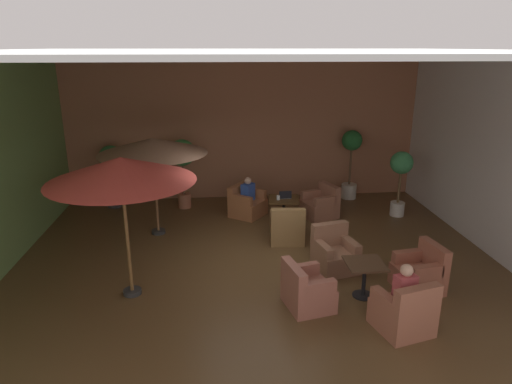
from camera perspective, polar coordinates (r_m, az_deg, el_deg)
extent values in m
cube|color=brown|center=(9.37, 0.25, -9.05)|extent=(9.97, 8.98, 0.02)
cube|color=#9C6245|center=(12.99, -1.57, 8.12)|extent=(9.97, 0.08, 4.09)
cube|color=silver|center=(10.33, 28.76, 3.42)|extent=(0.08, 8.98, 4.09)
cube|color=silver|center=(8.37, 0.28, 17.11)|extent=(9.97, 8.98, 0.06)
cylinder|color=black|center=(11.44, 3.44, -3.85)|extent=(0.41, 0.41, 0.02)
cylinder|color=black|center=(11.33, 3.47, -2.47)|extent=(0.07, 0.07, 0.61)
cube|color=#4A3218|center=(11.23, 3.50, -0.92)|extent=(0.79, 0.79, 0.03)
cube|color=#9C624A|center=(11.90, 7.86, -2.14)|extent=(1.00, 1.00, 0.41)
cube|color=#9C624A|center=(11.93, 9.14, -0.03)|extent=(0.44, 0.78, 0.42)
cube|color=#9C624A|center=(11.52, 8.62, -1.16)|extent=(0.61, 0.35, 0.22)
cube|color=#9C624A|center=(12.02, 6.91, -0.29)|extent=(0.61, 0.35, 0.22)
cube|color=#A25F39|center=(11.86, -1.02, -2.00)|extent=(1.07, 1.09, 0.41)
cube|color=#A25F39|center=(11.88, -2.20, 0.04)|extent=(0.61, 0.75, 0.38)
cube|color=#A25F39|center=(12.01, 0.01, -0.13)|extent=(0.54, 0.44, 0.23)
cube|color=#A25F39|center=(11.47, -1.77, -1.02)|extent=(0.54, 0.44, 0.23)
cube|color=olive|center=(10.40, 3.85, -4.98)|extent=(0.80, 0.85, 0.41)
cube|color=olive|center=(9.95, 4.04, -3.37)|extent=(0.75, 0.23, 0.46)
cube|color=olive|center=(10.30, 2.16, -3.29)|extent=(0.18, 0.63, 0.22)
cube|color=olive|center=(10.35, 5.57, -3.27)|extent=(0.18, 0.63, 0.22)
cylinder|color=black|center=(8.49, 13.18, -12.43)|extent=(0.37, 0.37, 0.02)
cylinder|color=black|center=(8.35, 13.32, -10.69)|extent=(0.07, 0.07, 0.61)
cube|color=#4D3422|center=(8.20, 13.48, -8.70)|extent=(0.66, 0.66, 0.03)
cube|color=#9F5B49|center=(7.95, 6.56, -12.68)|extent=(0.87, 0.92, 0.41)
cube|color=#9F5B49|center=(7.65, 4.73, -10.46)|extent=(0.33, 0.79, 0.39)
cube|color=#9F5B49|center=(8.06, 5.94, -9.64)|extent=(0.58, 0.26, 0.21)
cube|color=#9F5B49|center=(7.56, 7.95, -11.73)|extent=(0.58, 0.26, 0.21)
cube|color=#9E5C44|center=(7.67, 17.71, -14.64)|extent=(0.93, 0.94, 0.43)
cube|color=#9E5C44|center=(7.25, 19.51, -12.77)|extent=(0.77, 0.36, 0.46)
cube|color=#9E5C44|center=(7.37, 15.85, -12.96)|extent=(0.31, 0.62, 0.21)
cube|color=#9E5C44|center=(7.71, 19.53, -11.91)|extent=(0.31, 0.62, 0.21)
cube|color=#9E5740|center=(8.90, 19.47, -10.18)|extent=(0.84, 0.87, 0.40)
cube|color=#9E5740|center=(8.87, 21.33, -7.42)|extent=(0.28, 0.79, 0.45)
cube|color=#9E5740|center=(8.51, 20.57, -9.27)|extent=(0.59, 0.24, 0.22)
cube|color=#9E5740|center=(8.97, 18.40, -7.62)|extent=(0.59, 0.24, 0.22)
cube|color=#8F6047|center=(9.21, 9.88, -8.37)|extent=(0.90, 0.92, 0.41)
cube|color=#8F6047|center=(9.27, 9.16, -5.19)|extent=(0.77, 0.33, 0.46)
cube|color=#8F6047|center=(9.18, 11.74, -6.50)|extent=(0.29, 0.62, 0.19)
cube|color=#8F6047|center=(8.92, 8.42, -7.05)|extent=(0.29, 0.62, 0.19)
cylinder|color=#2D2D2D|center=(11.06, -12.07, -4.84)|extent=(0.32, 0.32, 0.08)
cylinder|color=brown|center=(10.70, -12.43, 0.48)|extent=(0.06, 0.06, 2.23)
cone|color=#976C51|center=(10.46, -12.79, 5.67)|extent=(2.45, 2.45, 0.35)
cylinder|color=#2D2D2D|center=(8.62, -15.17, -11.92)|extent=(0.32, 0.32, 0.08)
cylinder|color=brown|center=(8.11, -15.84, -4.59)|extent=(0.06, 0.06, 2.45)
cone|color=#C94237|center=(7.78, -16.50, 2.74)|extent=(2.45, 2.45, 0.41)
cylinder|color=#A65F44|center=(12.62, -8.91, -1.05)|extent=(0.35, 0.35, 0.39)
cylinder|color=brown|center=(12.43, -9.05, 1.64)|extent=(0.06, 0.06, 0.84)
sphere|color=#3D8843|center=(12.26, -9.21, 4.87)|extent=(0.70, 0.70, 0.70)
cylinder|color=beige|center=(13.51, 11.50, 0.12)|extent=(0.43, 0.43, 0.42)
cylinder|color=brown|center=(13.31, 11.69, 3.11)|extent=(0.06, 0.06, 1.04)
sphere|color=#215F2B|center=(13.14, 11.89, 6.32)|extent=(0.57, 0.57, 0.57)
cylinder|color=silver|center=(12.44, 17.20, -2.02)|extent=(0.36, 0.36, 0.36)
cylinder|color=brown|center=(12.26, 17.45, 0.56)|extent=(0.06, 0.06, 0.81)
sphere|color=#38864D|center=(12.10, 17.73, 3.50)|extent=(0.57, 0.57, 0.57)
cylinder|color=#343332|center=(13.13, -17.20, -0.92)|extent=(0.42, 0.42, 0.38)
cylinder|color=brown|center=(12.97, -17.43, 1.43)|extent=(0.06, 0.06, 0.73)
sphere|color=#378045|center=(12.82, -17.69, 4.15)|extent=(0.63, 0.63, 0.63)
cube|color=#B44445|center=(7.43, 18.05, -11.59)|extent=(0.37, 0.28, 0.50)
sphere|color=tan|center=(7.28, 18.30, -9.26)|extent=(0.19, 0.19, 0.19)
cube|color=#2F4DA1|center=(11.72, -1.03, -0.02)|extent=(0.39, 0.41, 0.45)
sphere|color=tan|center=(11.63, -1.04, 1.41)|extent=(0.18, 0.18, 0.18)
cylinder|color=white|center=(11.11, 2.80, -0.71)|extent=(0.08, 0.08, 0.11)
cube|color=#9EA0A5|center=(11.31, 3.55, -0.66)|extent=(0.32, 0.24, 0.01)
cube|color=black|center=(11.17, 3.68, -0.35)|extent=(0.31, 0.03, 0.19)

